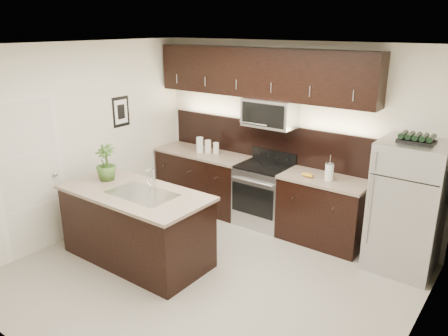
% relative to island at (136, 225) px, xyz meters
% --- Properties ---
extents(ground, '(4.50, 4.50, 0.00)m').
position_rel_island_xyz_m(ground, '(1.00, 0.18, -0.47)').
color(ground, gray).
rests_on(ground, ground).
extents(room_walls, '(4.52, 4.02, 2.71)m').
position_rel_island_xyz_m(room_walls, '(0.89, 0.14, 1.22)').
color(room_walls, silver).
rests_on(room_walls, ground).
extents(counter_run, '(3.51, 0.65, 0.94)m').
position_rel_island_xyz_m(counter_run, '(0.54, 1.87, -0.00)').
color(counter_run, black).
rests_on(counter_run, ground).
extents(upper_fixtures, '(3.49, 0.40, 1.66)m').
position_rel_island_xyz_m(upper_fixtures, '(0.57, 2.02, 1.67)').
color(upper_fixtures, black).
rests_on(upper_fixtures, counter_run).
extents(island, '(1.96, 0.96, 0.94)m').
position_rel_island_xyz_m(island, '(0.00, 0.00, 0.00)').
color(island, black).
rests_on(island, ground).
extents(sink_faucet, '(0.84, 0.50, 0.28)m').
position_rel_island_xyz_m(sink_faucet, '(0.15, 0.01, 0.48)').
color(sink_faucet, silver).
rests_on(sink_faucet, island).
extents(refrigerator, '(0.78, 0.71, 1.63)m').
position_rel_island_xyz_m(refrigerator, '(2.80, 1.81, 0.34)').
color(refrigerator, '#B2B2B7').
rests_on(refrigerator, ground).
extents(wine_rack, '(0.40, 0.25, 0.10)m').
position_rel_island_xyz_m(wine_rack, '(2.80, 1.81, 1.20)').
color(wine_rack, black).
rests_on(wine_rack, refrigerator).
extents(plant, '(0.34, 0.34, 0.48)m').
position_rel_island_xyz_m(plant, '(-0.60, 0.08, 0.71)').
color(plant, '#375723').
rests_on(plant, island).
extents(canisters, '(0.35, 0.21, 0.25)m').
position_rel_island_xyz_m(canisters, '(-0.34, 1.86, 0.58)').
color(canisters, silver).
rests_on(canisters, counter_run).
extents(french_press, '(0.12, 0.12, 0.34)m').
position_rel_island_xyz_m(french_press, '(1.78, 1.82, 0.59)').
color(french_press, silver).
rests_on(french_press, counter_run).
extents(bananas, '(0.18, 0.15, 0.05)m').
position_rel_island_xyz_m(bananas, '(1.45, 1.79, 0.49)').
color(bananas, gold).
rests_on(bananas, counter_run).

